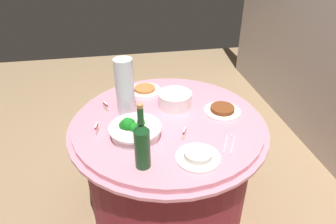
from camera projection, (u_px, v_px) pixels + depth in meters
name	position (u px, v px, depth m)	size (l,w,h in m)	color
ground_plane	(168.00, 206.00, 2.15)	(6.00, 6.00, 0.00)	#9E7F5B
buffet_table	(168.00, 166.00, 1.95)	(1.16, 1.16, 0.74)	maroon
broccoli_bowl	(135.00, 130.00, 1.60)	(0.28, 0.28, 0.12)	white
plate_stack	(175.00, 99.00, 1.87)	(0.21, 0.21, 0.09)	white
wine_bottle	(142.00, 144.00, 1.35)	(0.07, 0.07, 0.34)	#17461F
decorative_fruit_vase	(125.00, 89.00, 1.75)	(0.11, 0.11, 0.34)	silver
serving_tongs	(229.00, 144.00, 1.56)	(0.16, 0.11, 0.01)	silver
food_plate_peanuts	(145.00, 90.00, 2.05)	(0.22, 0.22, 0.03)	white
food_plate_stir_fry	(222.00, 110.00, 1.82)	(0.22, 0.22, 0.04)	white
food_plate_rice	(198.00, 156.00, 1.46)	(0.22, 0.22, 0.04)	white
label_placard_front	(97.00, 128.00, 1.63)	(0.05, 0.02, 0.05)	white
label_placard_mid	(106.00, 106.00, 1.83)	(0.05, 0.03, 0.05)	white
label_placard_rear	(184.00, 133.00, 1.59)	(0.05, 0.03, 0.05)	white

